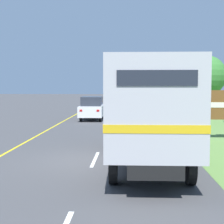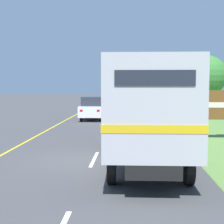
{
  "view_description": "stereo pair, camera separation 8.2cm",
  "coord_description": "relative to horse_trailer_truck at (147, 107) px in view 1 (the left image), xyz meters",
  "views": [
    {
      "loc": [
        1.2,
        -12.14,
        2.7
      ],
      "look_at": [
        0.3,
        7.45,
        1.2
      ],
      "focal_mm": 55.0,
      "sensor_mm": 36.0,
      "label": 1
    },
    {
      "loc": [
        1.28,
        -12.14,
        2.7
      ],
      "look_at": [
        0.3,
        7.45,
        1.2
      ],
      "focal_mm": 55.0,
      "sensor_mm": 36.0,
      "label": 2
    }
  ],
  "objects": [
    {
      "name": "lead_car_red_ahead",
      "position": [
        -3.79,
        48.94,
        -1.02
      ],
      "size": [
        1.8,
        4.5,
        1.84
      ],
      "color": "black",
      "rests_on": "ground"
    },
    {
      "name": "centre_dash_far",
      "position": [
        -1.86,
        20.36,
        -1.95
      ],
      "size": [
        0.12,
        2.6,
        0.01
      ],
      "primitive_type": "cube",
      "color": "white",
      "rests_on": "ground"
    },
    {
      "name": "highway_sign",
      "position": [
        3.92,
        5.59,
        -0.24
      ],
      "size": [
        2.27,
        0.09,
        2.82
      ],
      "color": "#9E9EA3",
      "rests_on": "ground"
    },
    {
      "name": "lead_car_blue_ahead",
      "position": [
        -0.13,
        31.66,
        -1.05
      ],
      "size": [
        1.8,
        4.5,
        1.75
      ],
      "color": "black",
      "rests_on": "ground"
    },
    {
      "name": "centre_dash_mid_b",
      "position": [
        -1.86,
        13.76,
        -1.95
      ],
      "size": [
        0.12,
        2.6,
        0.01
      ],
      "primitive_type": "cube",
      "color": "white",
      "rests_on": "ground"
    },
    {
      "name": "centre_dash_farthest",
      "position": [
        -1.86,
        26.96,
        -1.95
      ],
      "size": [
        0.12,
        2.6,
        0.01
      ],
      "primitive_type": "cube",
      "color": "white",
      "rests_on": "ground"
    },
    {
      "name": "roadside_tree_mid",
      "position": [
        6.41,
        19.67,
        1.66
      ],
      "size": [
        3.65,
        3.65,
        5.45
      ],
      "color": "brown",
      "rests_on": "ground"
    },
    {
      "name": "centre_dash_near",
      "position": [
        -1.86,
        0.56,
        -1.95
      ],
      "size": [
        0.12,
        2.6,
        0.01
      ],
      "primitive_type": "cube",
      "color": "white",
      "rests_on": "ground"
    },
    {
      "name": "centre_dash_mid_a",
      "position": [
        -1.86,
        7.16,
        -1.95
      ],
      "size": [
        0.12,
        2.6,
        0.01
      ],
      "primitive_type": "cube",
      "color": "white",
      "rests_on": "ground"
    },
    {
      "name": "edge_line_yellow",
      "position": [
        -5.56,
        21.06,
        -1.95
      ],
      "size": [
        0.12,
        75.86,
        0.01
      ],
      "primitive_type": "cube",
      "color": "yellow",
      "rests_on": "ground"
    },
    {
      "name": "ground_plane",
      "position": [
        -1.86,
        0.27,
        -1.95
      ],
      "size": [
        200.0,
        200.0,
        0.0
      ],
      "primitive_type": "plane",
      "color": "#444447"
    },
    {
      "name": "lead_car_white",
      "position": [
        -3.47,
        15.12,
        -1.02
      ],
      "size": [
        1.8,
        4.03,
        1.85
      ],
      "color": "black",
      "rests_on": "ground"
    },
    {
      "name": "delineator_post",
      "position": [
        2.33,
        2.05,
        -1.45
      ],
      "size": [
        0.08,
        0.08,
        0.95
      ],
      "color": "white",
      "rests_on": "ground"
    },
    {
      "name": "horse_trailer_truck",
      "position": [
        0.0,
        0.0,
        0.0
      ],
      "size": [
        2.46,
        8.67,
        3.47
      ],
      "color": "black",
      "rests_on": "ground"
    }
  ]
}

